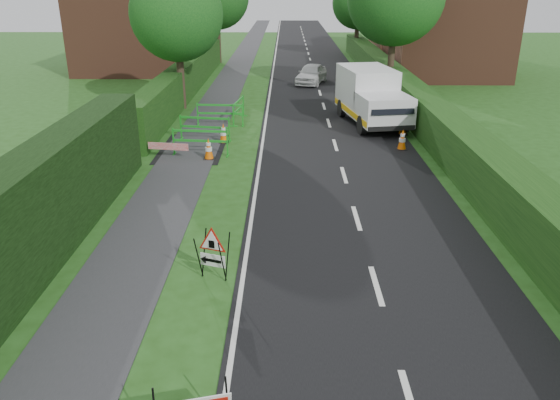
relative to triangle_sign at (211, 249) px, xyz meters
name	(u,v)px	position (x,y,z in m)	size (l,w,h in m)	color
ground	(256,312)	(1.01, -1.25, -0.72)	(120.00, 120.00, 0.00)	#224C15
road_surface	(311,61)	(3.51, 33.75, -0.72)	(6.00, 90.00, 0.02)	black
footpath	(241,61)	(-1.99, 33.75, -0.72)	(2.00, 90.00, 0.02)	#2D2D30
hedge_west_near	(1,311)	(-3.99, -1.25, -0.72)	(1.10, 18.00, 2.50)	black
hedge_west_far	(188,93)	(-3.99, 20.75, -0.72)	(1.00, 24.00, 1.80)	#14380F
hedge_east	(413,118)	(7.51, 14.75, -0.72)	(1.20, 50.00, 1.50)	#14380F
house_west	(133,28)	(-8.99, 28.75, 2.17)	(7.50, 7.40, 7.88)	brown
house_east_a	(447,31)	(12.01, 26.75, 2.17)	(7.50, 7.40, 7.88)	brown
house_east_b	(415,17)	(13.01, 40.75, 2.17)	(7.50, 7.40, 7.88)	brown
tree_nw	(177,14)	(-3.59, 16.75, 3.76)	(4.40, 4.40, 6.70)	#2D2116
tree_fe	(358,3)	(7.41, 36.75, 3.50)	(4.20, 4.20, 6.33)	#2D2116
triangle_sign	(211,249)	(0.00, 0.00, 0.00)	(0.90, 0.90, 1.04)	black
works_van	(371,96)	(5.33, 13.77, 0.53)	(2.86, 5.45, 2.37)	silver
traffic_cone_0	(402,140)	(5.99, 9.73, -0.33)	(0.38, 0.38, 0.79)	black
traffic_cone_1	(403,125)	(6.45, 11.92, -0.33)	(0.38, 0.38, 0.79)	black
traffic_cone_2	(391,111)	(6.38, 14.46, -0.33)	(0.38, 0.38, 0.79)	black
traffic_cone_3	(209,149)	(-1.19, 8.47, -0.33)	(0.38, 0.38, 0.79)	black
traffic_cone_4	(223,133)	(-0.88, 10.58, -0.33)	(0.38, 0.38, 0.79)	black
ped_barrier_0	(200,139)	(-1.55, 8.92, -0.09)	(2.08, 0.53, 1.00)	#1A8F20
ped_barrier_1	(205,125)	(-1.66, 10.91, -0.09)	(2.09, 0.68, 1.00)	#1A8F20
ped_barrier_2	(220,112)	(-1.32, 13.29, -0.09)	(2.08, 0.47, 1.00)	#1A8F20
ped_barrier_3	(238,107)	(-0.57, 14.15, -0.09)	(0.64, 2.09, 1.00)	#1A8F20
redwhite_plank	(169,158)	(-2.65, 8.54, -0.72)	(1.50, 0.04, 0.25)	red
hatchback_car	(311,74)	(3.14, 23.76, -0.12)	(1.42, 3.53, 1.20)	silver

